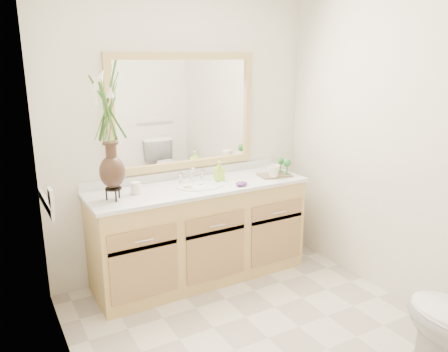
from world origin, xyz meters
TOP-DOWN VIEW (x-y plane):
  - floor at (0.00, 0.00)m, footprint 2.60×2.60m
  - wall_back at (0.00, 1.30)m, footprint 2.40×0.02m
  - wall_left at (-1.20, 0.00)m, footprint 0.02×2.60m
  - wall_right at (1.20, 0.00)m, footprint 0.02×2.60m
  - vanity at (0.00, 1.01)m, footprint 1.80×0.55m
  - counter at (0.00, 1.01)m, footprint 1.84×0.57m
  - sink at (0.00, 1.00)m, footprint 0.38×0.34m
  - mirror at (0.00, 1.28)m, footprint 1.32×0.04m
  - switch_plate at (-1.19, 0.76)m, footprint 0.02×0.12m
  - door at (-0.30, -1.29)m, footprint 0.80×0.03m
  - flower_vase at (-0.73, 0.97)m, footprint 0.22×0.22m
  - tumbler at (-0.54, 1.04)m, footprint 0.07×0.07m
  - soap_dish at (-0.14, 0.95)m, footprint 0.11×0.11m
  - soap_bottle at (0.21, 1.05)m, footprint 0.08×0.09m
  - purple_dish at (0.29, 0.82)m, footprint 0.11×0.10m
  - tray at (0.71, 0.94)m, footprint 0.31×0.23m
  - mug_left at (0.65, 0.88)m, footprint 0.13×0.13m
  - mug_right at (0.73, 0.96)m, footprint 0.10×0.10m
  - goblet_front at (0.81, 0.89)m, footprint 0.06×0.06m
  - goblet_back at (0.82, 1.00)m, footprint 0.06×0.06m

SIDE VIEW (x-z plane):
  - floor at x=0.00m, z-range 0.00..0.00m
  - vanity at x=0.00m, z-range 0.00..0.80m
  - sink at x=0.00m, z-range 0.66..0.89m
  - counter at x=0.00m, z-range 0.80..0.83m
  - tray at x=0.71m, z-range 0.83..0.84m
  - soap_dish at x=-0.14m, z-range 0.82..0.86m
  - purple_dish at x=0.29m, z-range 0.83..0.87m
  - tumbler at x=-0.54m, z-range 0.83..0.92m
  - mug_right at x=0.73m, z-range 0.84..0.93m
  - mug_left at x=0.65m, z-range 0.84..0.95m
  - soap_bottle at x=0.21m, z-range 0.83..0.99m
  - goblet_back at x=0.82m, z-range 0.87..1.00m
  - goblet_front at x=0.81m, z-range 0.87..1.01m
  - switch_plate at x=-1.19m, z-range 0.92..1.04m
  - door at x=-0.30m, z-range 0.00..2.00m
  - wall_back at x=0.00m, z-range 0.00..2.40m
  - wall_left at x=-1.20m, z-range 0.00..2.40m
  - wall_right at x=1.20m, z-range 0.00..2.40m
  - mirror at x=0.00m, z-range 0.92..1.89m
  - flower_vase at x=-0.73m, z-range 0.99..1.89m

